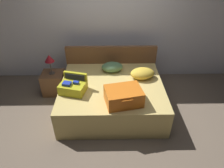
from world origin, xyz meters
TOP-DOWN VIEW (x-y plane):
  - ground_plane at (0.00, 0.00)m, footprint 12.00×12.00m
  - back_wall at (0.00, 1.65)m, footprint 8.00×0.10m
  - bed at (0.00, 0.40)m, footprint 1.83×1.56m
  - headboard at (0.00, 1.22)m, footprint 1.86×0.08m
  - hard_case_large at (0.17, -0.09)m, footprint 0.63×0.51m
  - hard_case_medium at (-0.66, 0.22)m, footprint 0.48×0.43m
  - pillow_near_headboard at (0.57, 0.63)m, footprint 0.50×0.39m
  - pillow_center_head at (0.01, 0.88)m, footprint 0.44×0.32m
  - nightstand at (-1.19, 0.93)m, footprint 0.44×0.40m
  - table_lamp at (-1.19, 0.93)m, footprint 0.18×0.18m

SIDE VIEW (x-z plane):
  - ground_plane at x=0.00m, z-range 0.00..0.00m
  - nightstand at x=-1.19m, z-range 0.00..0.46m
  - bed at x=0.00m, z-range 0.00..0.53m
  - headboard at x=0.00m, z-range 0.00..0.91m
  - pillow_center_head at x=0.01m, z-range 0.53..0.71m
  - pillow_near_headboard at x=0.57m, z-range 0.53..0.72m
  - hard_case_medium at x=-0.66m, z-range 0.49..0.78m
  - hard_case_large at x=0.17m, z-range 0.54..0.78m
  - table_lamp at x=-1.19m, z-range 0.58..0.99m
  - back_wall at x=0.00m, z-range 0.00..2.60m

